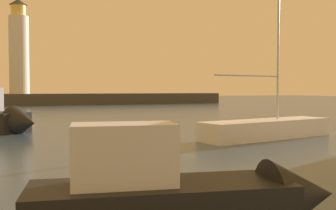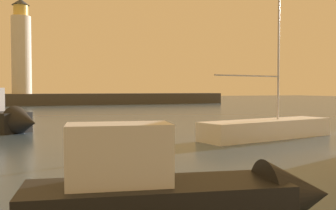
% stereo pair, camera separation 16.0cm
% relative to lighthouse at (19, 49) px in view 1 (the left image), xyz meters
% --- Properties ---
extents(ground_plane, '(220.00, 220.00, 0.00)m').
position_rel_lighthouse_xyz_m(ground_plane, '(6.37, -36.34, -9.83)').
color(ground_plane, '#384C60').
extents(breakwater, '(62.58, 5.67, 2.00)m').
position_rel_lighthouse_xyz_m(breakwater, '(6.37, -0.00, -8.83)').
color(breakwater, '#423F3D').
rests_on(breakwater, ground_plane).
extents(lighthouse, '(3.34, 3.34, 16.55)m').
position_rel_lighthouse_xyz_m(lighthouse, '(0.00, 0.00, 0.00)').
color(lighthouse, silver).
rests_on(lighthouse, breakwater).
extents(motorboat_2, '(6.75, 2.65, 2.48)m').
position_rel_lighthouse_xyz_m(motorboat_2, '(3.76, -66.80, -9.16)').
color(motorboat_2, black).
rests_on(motorboat_2, ground_plane).
extents(sailboat_moored, '(9.07, 4.05, 15.15)m').
position_rel_lighthouse_xyz_m(sailboat_moored, '(13.78, -54.66, -9.22)').
color(sailboat_moored, white).
rests_on(sailboat_moored, ground_plane).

